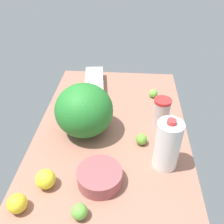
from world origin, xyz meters
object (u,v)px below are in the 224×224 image
(lemon_beside_bowl, at_px, (46,179))
(milk_jug, at_px, (167,145))
(lime_far_back, at_px, (141,139))
(lemon_by_jug, at_px, (17,203))
(egg_carton, at_px, (94,84))
(lime_near_front, at_px, (79,212))
(watermelon, at_px, (84,110))
(lime_loose, at_px, (153,93))
(tumbler_cup, at_px, (161,113))
(mixing_bowl, at_px, (100,177))

(lemon_beside_bowl, bearing_deg, milk_jug, -72.60)
(lime_far_back, xyz_separation_m, lemon_by_jug, (-0.38, 0.45, 0.01))
(lime_far_back, bearing_deg, egg_carton, 30.79)
(lime_near_front, bearing_deg, watermelon, 6.67)
(milk_jug, height_order, lemon_by_jug, milk_jug)
(egg_carton, bearing_deg, lemon_by_jug, 162.05)
(lemon_beside_bowl, height_order, lime_near_front, lemon_beside_bowl)
(lime_far_back, distance_m, lime_loose, 0.42)
(watermelon, xyz_separation_m, lime_far_back, (-0.07, -0.28, -0.10))
(tumbler_cup, height_order, lemon_by_jug, tumbler_cup)
(mixing_bowl, height_order, lime_near_front, mixing_bowl)
(tumbler_cup, relative_size, lime_loose, 3.09)
(tumbler_cup, bearing_deg, lime_far_back, 146.14)
(egg_carton, relative_size, lemon_by_jug, 4.61)
(lime_near_front, relative_size, lime_far_back, 1.09)
(milk_jug, distance_m, tumbler_cup, 0.27)
(milk_jug, height_order, lemon_beside_bowl, milk_jug)
(lime_near_front, bearing_deg, lemon_by_jug, 87.38)
(egg_carton, bearing_deg, mixing_bowl, -177.87)
(egg_carton, height_order, lime_far_back, egg_carton)
(lime_near_front, relative_size, lime_loose, 1.15)
(lemon_beside_bowl, bearing_deg, watermelon, -16.52)
(milk_jug, bearing_deg, lemon_beside_bowl, 107.40)
(lemon_by_jug, bearing_deg, mixing_bowl, -62.92)
(egg_carton, distance_m, lemon_by_jug, 0.88)
(tumbler_cup, height_order, lime_loose, tumbler_cup)
(lemon_by_jug, bearing_deg, lime_far_back, -50.00)
(tumbler_cup, bearing_deg, lime_near_front, 148.98)
(watermelon, bearing_deg, lemon_by_jug, 158.93)
(watermelon, xyz_separation_m, lemon_beside_bowl, (-0.34, 0.10, -0.09))
(lime_far_back, bearing_deg, lime_loose, -10.93)
(lemon_beside_bowl, relative_size, lime_near_front, 1.34)
(tumbler_cup, bearing_deg, lemon_by_jug, 133.71)
(watermelon, xyz_separation_m, tumbler_cup, (0.08, -0.38, -0.05))
(lemon_beside_bowl, bearing_deg, mixing_bowl, -80.74)
(tumbler_cup, distance_m, lemon_by_jug, 0.76)
(egg_carton, distance_m, mixing_bowl, 0.73)
(milk_jug, height_order, tumbler_cup, milk_jug)
(lime_far_back, distance_m, lemon_by_jug, 0.59)
(lime_near_front, height_order, lemon_by_jug, lemon_by_jug)
(watermelon, bearing_deg, lemon_beside_bowl, 163.48)
(milk_jug, bearing_deg, lemon_by_jug, 115.26)
(milk_jug, bearing_deg, lime_far_back, 39.30)
(lime_far_back, bearing_deg, watermelon, 75.42)
(milk_jug, distance_m, egg_carton, 0.72)
(egg_carton, relative_size, tumbler_cup, 2.12)
(lemon_beside_bowl, bearing_deg, tumbler_cup, -48.93)
(tumbler_cup, relative_size, lime_far_back, 2.94)
(watermelon, distance_m, milk_jug, 0.42)
(watermelon, height_order, milk_jug, watermelon)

